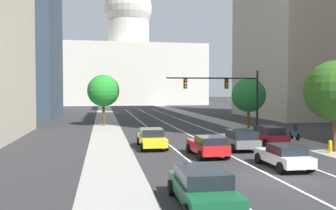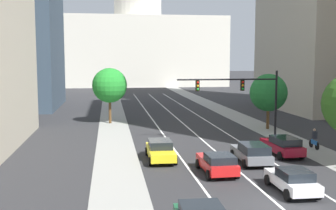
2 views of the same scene
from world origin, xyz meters
name	(u,v)px [view 2 (image 2 of 2)]	position (x,y,z in m)	size (l,w,h in m)	color
ground_plane	(168,111)	(0.00, 40.00, 0.00)	(400.00, 400.00, 0.00)	#2B2B2D
sidewalk_left	(113,116)	(-8.07, 35.00, 0.01)	(3.28, 130.00, 0.01)	gray
sidewalk_right	(232,114)	(8.07, 35.00, 0.01)	(3.28, 130.00, 0.01)	gray
lane_stripe_left	(159,128)	(-3.21, 25.00, 0.01)	(0.16, 90.00, 0.01)	white
lane_stripe_center	(188,127)	(0.00, 25.00, 0.01)	(0.16, 90.00, 0.01)	white
lane_stripe_right	(216,127)	(3.21, 25.00, 0.01)	(0.16, 90.00, 0.01)	white
office_tower_far_left	(9,4)	(-23.40, 47.66, 15.84)	(14.75, 18.85, 31.62)	#334251
capitol_building	(138,38)	(0.00, 101.30, 13.49)	(48.15, 22.03, 40.25)	beige
car_gray	(252,153)	(1.60, 8.63, 0.79)	(2.19, 4.66, 1.50)	slate
car_yellow	(160,150)	(-4.82, 10.54, 0.76)	(2.07, 4.75, 1.48)	yellow
car_white	(293,180)	(1.61, 1.89, 0.72)	(1.97, 4.15, 1.39)	silver
car_red	(217,163)	(-1.60, 6.20, 0.75)	(2.12, 4.24, 1.43)	red
car_crimson	(283,145)	(4.83, 10.67, 0.80)	(2.11, 4.67, 1.51)	maroon
traffic_signal_mast	(244,92)	(3.68, 16.78, 4.53)	(9.37, 0.39, 6.45)	black
cyclist	(314,139)	(8.45, 12.58, 0.85)	(0.36, 1.70, 1.72)	black
street_tree_mid_left	(110,85)	(-8.45, 29.23, 4.44)	(4.05, 4.05, 6.48)	#51381E
street_tree_near_right	(268,93)	(8.40, 22.84, 3.92)	(4.02, 4.02, 5.94)	#51381E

